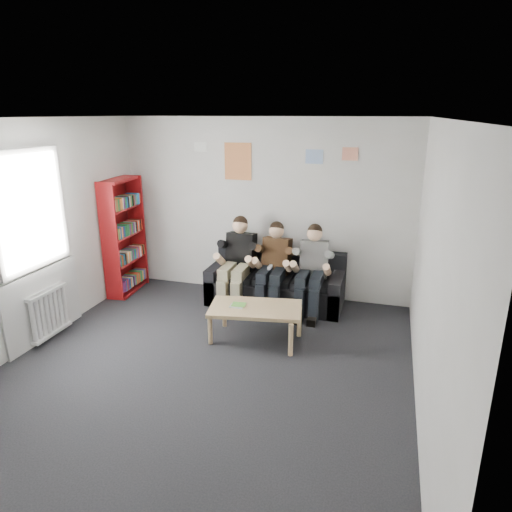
{
  "coord_description": "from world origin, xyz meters",
  "views": [
    {
      "loc": [
        1.84,
        -4.09,
        2.75
      ],
      "look_at": [
        0.24,
        1.3,
        0.98
      ],
      "focal_mm": 32.0,
      "sensor_mm": 36.0,
      "label": 1
    }
  ],
  "objects": [
    {
      "name": "sofa",
      "position": [
        0.31,
        2.12,
        0.28
      ],
      "size": [
        1.99,
        0.81,
        0.77
      ],
      "color": "black",
      "rests_on": "ground"
    },
    {
      "name": "poster_blue",
      "position": [
        0.75,
        2.49,
        2.15
      ],
      "size": [
        0.25,
        0.01,
        0.2
      ],
      "primitive_type": "cube",
      "color": "#448CE8",
      "rests_on": "room_shell"
    },
    {
      "name": "bookshelf",
      "position": [
        -2.09,
        1.91,
        0.9
      ],
      "size": [
        0.27,
        0.81,
        1.81
      ],
      "rotation": [
        0.0,
        0.0,
        0.1
      ],
      "color": "maroon",
      "rests_on": "ground"
    },
    {
      "name": "person_middle",
      "position": [
        0.31,
        1.93,
        0.62
      ],
      "size": [
        0.39,
        0.85,
        1.26
      ],
      "rotation": [
        0.0,
        0.0,
        -0.09
      ],
      "color": "#482C18",
      "rests_on": "sofa"
    },
    {
      "name": "coffee_table",
      "position": [
        0.35,
        0.88,
        0.4
      ],
      "size": [
        1.13,
        0.62,
        0.45
      ],
      "rotation": [
        0.0,
        0.0,
        0.17
      ],
      "color": "tan",
      "rests_on": "ground"
    },
    {
      "name": "poster_sign",
      "position": [
        -1.0,
        2.49,
        2.25
      ],
      "size": [
        0.2,
        0.01,
        0.14
      ],
      "primitive_type": "cube",
      "color": "white",
      "rests_on": "room_shell"
    },
    {
      "name": "person_right",
      "position": [
        0.86,
        1.93,
        0.62
      ],
      "size": [
        0.4,
        0.85,
        1.26
      ],
      "rotation": [
        0.0,
        0.0,
        0.1
      ],
      "color": "silver",
      "rests_on": "sofa"
    },
    {
      "name": "poster_large",
      "position": [
        -0.4,
        2.49,
        2.05
      ],
      "size": [
        0.42,
        0.01,
        0.55
      ],
      "primitive_type": "cube",
      "color": "gold",
      "rests_on": "room_shell"
    },
    {
      "name": "game_cases",
      "position": [
        0.13,
        0.84,
        0.46
      ],
      "size": [
        0.18,
        0.15,
        0.03
      ],
      "rotation": [
        0.0,
        0.0,
        0.03
      ],
      "color": "silver",
      "rests_on": "coffee_table"
    },
    {
      "name": "room_shell",
      "position": [
        0.0,
        0.0,
        1.35
      ],
      "size": [
        5.0,
        5.0,
        5.0
      ],
      "color": "black",
      "rests_on": "ground"
    },
    {
      "name": "radiator",
      "position": [
        -2.15,
        0.2,
        0.35
      ],
      "size": [
        0.1,
        0.64,
        0.6
      ],
      "color": "white",
      "rests_on": "ground"
    },
    {
      "name": "window",
      "position": [
        -2.22,
        0.2,
        1.03
      ],
      "size": [
        0.05,
        1.3,
        2.36
      ],
      "color": "white",
      "rests_on": "room_shell"
    },
    {
      "name": "poster_pink",
      "position": [
        1.25,
        2.49,
        2.2
      ],
      "size": [
        0.22,
        0.01,
        0.18
      ],
      "primitive_type": "cube",
      "color": "#C63D87",
      "rests_on": "room_shell"
    },
    {
      "name": "person_left",
      "position": [
        -0.25,
        1.93,
        0.64
      ],
      "size": [
        0.42,
        0.9,
        1.31
      ],
      "rotation": [
        0.0,
        0.0,
        -0.04
      ],
      "color": "black",
      "rests_on": "sofa"
    }
  ]
}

